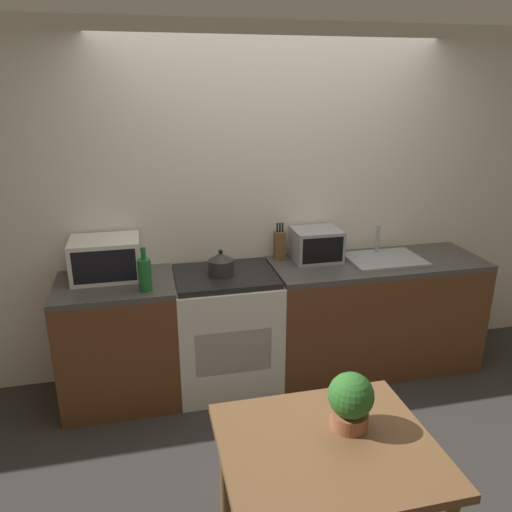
# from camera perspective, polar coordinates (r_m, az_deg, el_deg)

# --- Properties ---
(ground_plane) EXTENTS (16.00, 16.00, 0.00)m
(ground_plane) POSITION_cam_1_polar(r_m,az_deg,el_deg) (3.58, 5.44, -18.52)
(ground_plane) COLOR #33302D
(wall_back) EXTENTS (10.00, 0.06, 2.60)m
(wall_back) POSITION_cam_1_polar(r_m,az_deg,el_deg) (3.85, 1.62, 5.84)
(wall_back) COLOR silver
(wall_back) RESTS_ON ground_plane
(counter_left_run) EXTENTS (0.80, 0.62, 0.90)m
(counter_left_run) POSITION_cam_1_polar(r_m,az_deg,el_deg) (3.72, -15.34, -9.38)
(counter_left_run) COLOR brown
(counter_left_run) RESTS_ON ground_plane
(counter_right_run) EXTENTS (1.63, 0.62, 0.90)m
(counter_right_run) POSITION_cam_1_polar(r_m,az_deg,el_deg) (4.10, 13.29, -6.49)
(counter_right_run) COLOR brown
(counter_right_run) RESTS_ON ground_plane
(stove_range) EXTENTS (0.74, 0.62, 0.90)m
(stove_range) POSITION_cam_1_polar(r_m,az_deg,el_deg) (3.75, -3.42, -8.47)
(stove_range) COLOR silver
(stove_range) RESTS_ON ground_plane
(kettle) EXTENTS (0.18, 0.18, 0.19)m
(kettle) POSITION_cam_1_polar(r_m,az_deg,el_deg) (3.52, -4.04, -0.91)
(kettle) COLOR #2D2D2D
(kettle) RESTS_ON stove_range
(microwave) EXTENTS (0.47, 0.35, 0.28)m
(microwave) POSITION_cam_1_polar(r_m,az_deg,el_deg) (3.60, -16.79, -0.27)
(microwave) COLOR silver
(microwave) RESTS_ON counter_left_run
(bottle) EXTENTS (0.09, 0.09, 0.30)m
(bottle) POSITION_cam_1_polar(r_m,az_deg,el_deg) (3.32, -12.60, -1.99)
(bottle) COLOR #1E662D
(bottle) RESTS_ON counter_left_run
(knife_block) EXTENTS (0.08, 0.07, 0.29)m
(knife_block) POSITION_cam_1_polar(r_m,az_deg,el_deg) (3.82, 2.72, 1.26)
(knife_block) COLOR brown
(knife_block) RESTS_ON counter_right_run
(toaster_oven) EXTENTS (0.36, 0.30, 0.24)m
(toaster_oven) POSITION_cam_1_polar(r_m,az_deg,el_deg) (3.83, 6.91, 1.30)
(toaster_oven) COLOR #999BA0
(toaster_oven) RESTS_ON counter_right_run
(sink_basin) EXTENTS (0.56, 0.42, 0.24)m
(sink_basin) POSITION_cam_1_polar(r_m,az_deg,el_deg) (3.95, 14.47, -0.27)
(sink_basin) COLOR #999BA0
(sink_basin) RESTS_ON counter_right_run
(dining_table) EXTENTS (0.89, 0.76, 0.77)m
(dining_table) POSITION_cam_1_polar(r_m,az_deg,el_deg) (2.29, 8.11, -22.49)
(dining_table) COLOR brown
(dining_table) RESTS_ON ground_plane
(potted_plant) EXTENTS (0.20, 0.20, 0.26)m
(potted_plant) POSITION_cam_1_polar(r_m,az_deg,el_deg) (2.25, 10.76, -15.88)
(potted_plant) COLOR #9E5B3D
(potted_plant) RESTS_ON dining_table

